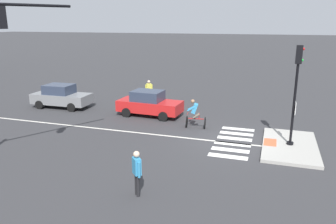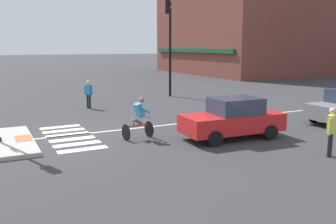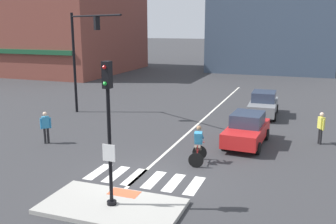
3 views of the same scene
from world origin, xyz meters
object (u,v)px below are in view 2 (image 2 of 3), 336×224
(car_red_eastbound_mid, at_px, (233,118))
(cyclist, at_px, (139,117))
(pedestrian_at_curb_left, at_px, (88,92))
(pedestrian_waiting_far_side, at_px, (331,128))
(traffic_light_mast, at_px, (169,34))

(car_red_eastbound_mid, distance_m, cyclist, 3.77)
(pedestrian_at_curb_left, bearing_deg, pedestrian_waiting_far_side, 19.39)
(pedestrian_at_curb_left, bearing_deg, cyclist, -0.84)
(traffic_light_mast, relative_size, cyclist, 4.03)
(pedestrian_waiting_far_side, bearing_deg, traffic_light_mast, 174.07)
(traffic_light_mast, distance_m, car_red_eastbound_mid, 12.27)
(traffic_light_mast, height_order, pedestrian_waiting_far_side, traffic_light_mast)
(traffic_light_mast, relative_size, pedestrian_waiting_far_side, 4.05)
(car_red_eastbound_mid, xyz_separation_m, pedestrian_waiting_far_side, (3.54, 1.38, 0.17))
(cyclist, bearing_deg, car_red_eastbound_mid, 64.71)
(car_red_eastbound_mid, distance_m, pedestrian_waiting_far_side, 3.80)
(traffic_light_mast, distance_m, pedestrian_waiting_far_side, 15.35)
(cyclist, distance_m, pedestrian_at_curb_left, 8.13)
(traffic_light_mast, height_order, cyclist, traffic_light_mast)
(traffic_light_mast, relative_size, pedestrian_at_curb_left, 4.05)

